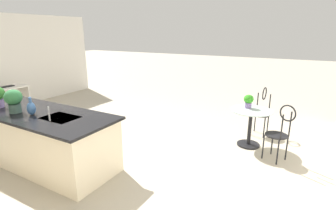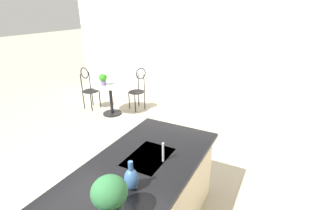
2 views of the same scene
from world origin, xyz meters
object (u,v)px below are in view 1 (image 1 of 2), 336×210
at_px(chair_by_island, 262,109).
at_px(potted_plant_on_table, 249,100).
at_px(chair_near_window, 280,130).
at_px(writing_desk, 3,96).
at_px(potted_plant_counter_near, 14,100).
at_px(vase_on_counter, 31,108).
at_px(keyboard, 5,87).
at_px(bistro_table, 250,124).

relative_size(chair_by_island, potted_plant_on_table, 3.92).
xyz_separation_m(chair_near_window, writing_desk, (6.84, 0.85, -0.06)).
height_order(writing_desk, potted_plant_counter_near, potted_plant_counter_near).
relative_size(chair_near_window, writing_desk, 0.87).
distance_m(writing_desk, vase_on_counter, 3.69).
relative_size(chair_near_window, chair_by_island, 1.00).
bearing_deg(chair_near_window, keyboard, 6.28).
bearing_deg(keyboard, vase_on_counter, 157.06).
xyz_separation_m(chair_near_window, potted_plant_counter_near, (3.79, 2.26, 0.57)).
height_order(chair_near_window, writing_desk, chair_near_window).
xyz_separation_m(chair_near_window, chair_by_island, (0.51, -1.14, 0.00)).
bearing_deg(potted_plant_counter_near, keyboard, -26.10).
relative_size(chair_by_island, keyboard, 2.37).
bearing_deg(chair_by_island, bistro_table, 84.30).
xyz_separation_m(writing_desk, keyboard, (0.02, -0.10, 0.25)).
bearing_deg(vase_on_counter, chair_by_island, -131.31).
bearing_deg(potted_plant_counter_near, writing_desk, -24.72).
xyz_separation_m(keyboard, potted_plant_on_table, (-6.19, -1.26, 0.14)).
height_order(chair_by_island, potted_plant_on_table, chair_by_island).
height_order(chair_by_island, writing_desk, chair_by_island).
distance_m(bistro_table, chair_near_window, 0.71).
height_order(keyboard, potted_plant_on_table, potted_plant_on_table).
bearing_deg(chair_near_window, vase_on_counter, 32.60).
distance_m(writing_desk, potted_plant_on_table, 6.33).
height_order(keyboard, potted_plant_counter_near, potted_plant_counter_near).
distance_m(keyboard, potted_plant_counter_near, 3.44).
distance_m(bistro_table, potted_plant_on_table, 0.47).
distance_m(chair_by_island, potted_plant_counter_near, 4.76).
xyz_separation_m(chair_by_island, potted_plant_on_table, (0.17, 0.64, 0.32)).
relative_size(chair_by_island, potted_plant_counter_near, 2.73).
bearing_deg(potted_plant_on_table, vase_on_counter, 44.29).
xyz_separation_m(chair_near_window, vase_on_counter, (3.44, 2.20, 0.46)).
height_order(chair_by_island, keyboard, chair_by_island).
bearing_deg(potted_plant_on_table, bistro_table, 130.64).
xyz_separation_m(chair_by_island, vase_on_counter, (2.94, 3.34, 0.46)).
xyz_separation_m(writing_desk, potted_plant_counter_near, (-3.05, 1.40, 0.63)).
xyz_separation_m(chair_by_island, writing_desk, (6.34, 1.99, -0.06)).
height_order(chair_near_window, potted_plant_counter_near, potted_plant_counter_near).
relative_size(potted_plant_on_table, potted_plant_counter_near, 0.70).
bearing_deg(writing_desk, keyboard, -78.69).
xyz_separation_m(bistro_table, writing_desk, (6.26, 1.25, 0.06)).
bearing_deg(writing_desk, chair_near_window, -172.88).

